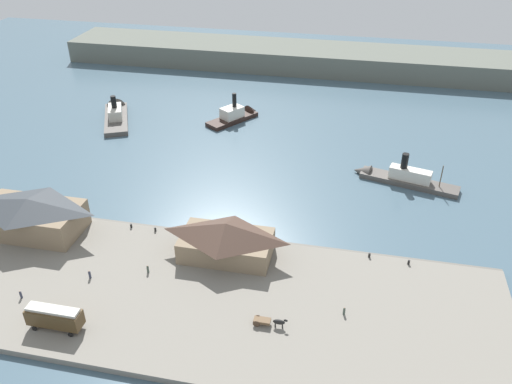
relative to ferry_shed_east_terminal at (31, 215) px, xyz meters
The scene contains 19 objects.
ground_plane 40.01m from the ferry_shed_east_terminal, 15.17° to the left, with size 320.00×320.00×0.00m, color #476070.
quay_promenade 40.27m from the ferry_shed_east_terminal, 16.88° to the right, with size 110.00×36.00×1.20m, color gray.
seawall_edge 39.17m from the ferry_shed_east_terminal, 10.04° to the left, with size 110.00×0.80×1.00m, color #666159.
ferry_shed_east_terminal is the anchor object (origin of this frame).
ferry_shed_central_terminal 41.19m from the ferry_shed_east_terminal, ahead, with size 17.82×10.21×7.42m.
street_tram 30.18m from the ferry_shed_east_terminal, 51.62° to the right, with size 9.14×2.97×4.19m.
horse_cart 55.12m from the ferry_shed_east_terminal, 16.97° to the right, with size 5.69×1.47×1.87m.
pedestrian_walking_east 29.31m from the ferry_shed_east_terminal, 15.11° to the right, with size 0.41×0.41×1.67m.
pedestrian_standing_center 65.66m from the ferry_shed_east_terminal, ahead, with size 0.39×0.39×1.58m.
pedestrian_at_waters_edge 21.71m from the ferry_shed_east_terminal, 31.67° to the right, with size 0.44×0.44×1.77m.
pedestrian_near_west_shed 20.88m from the ferry_shed_east_terminal, 64.35° to the right, with size 0.40×0.40×1.61m.
mooring_post_east 68.81m from the ferry_shed_east_terminal, ahead, with size 0.44×0.44×0.90m, color black.
mooring_post_center_east 25.41m from the ferry_shed_east_terminal, 11.54° to the left, with size 0.44×0.44×0.90m, color black.
mooring_post_center_west 76.13m from the ferry_shed_east_terminal, ahead, with size 0.44×0.44×0.90m, color black.
mooring_post_west 20.22m from the ferry_shed_east_terminal, 15.02° to the left, with size 0.44×0.44×0.90m, color black.
ferry_moored_east 72.49m from the ferry_shed_east_terminal, 67.89° to the left, with size 14.66×18.00×10.48m.
ferry_departing_north 83.90m from the ferry_shed_east_terminal, 27.16° to the left, with size 25.93×10.55×9.36m.
ferry_approaching_west 62.04m from the ferry_shed_east_terminal, 99.36° to the left, with size 16.09×25.15×10.48m.
far_headland 126.33m from the ferry_shed_east_terminal, 72.35° to the left, with size 180.00×24.00×8.00m, color #60665B.
Camera 1 is at (24.86, -86.66, 64.90)m, focal length 36.34 mm.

